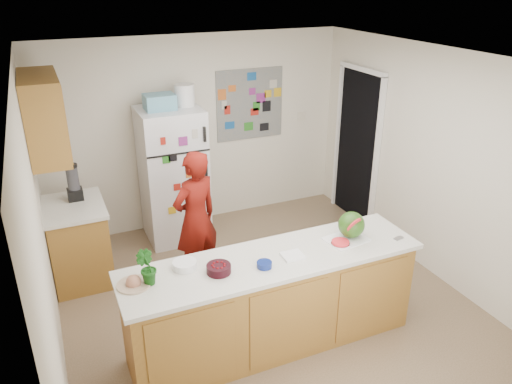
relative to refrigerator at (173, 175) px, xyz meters
name	(u,v)px	position (x,y,z in m)	size (l,w,h in m)	color
floor	(269,307)	(0.45, -1.88, -0.86)	(4.00, 4.50, 0.02)	brown
wall_back	(197,132)	(0.45, 0.38, 0.40)	(4.00, 0.02, 2.50)	beige
wall_left	(40,240)	(-1.56, -1.88, 0.40)	(0.02, 4.50, 2.50)	beige
wall_right	(438,166)	(2.46, -1.88, 0.40)	(0.02, 4.50, 2.50)	beige
ceiling	(272,59)	(0.45, -1.88, 1.66)	(4.00, 4.50, 0.02)	white
doorway	(357,147)	(2.44, -0.43, 0.17)	(0.03, 0.85, 2.04)	black
peninsula_base	(273,303)	(0.25, -2.38, -0.41)	(2.60, 0.62, 0.88)	brown
peninsula_top	(274,259)	(0.25, -2.38, 0.05)	(2.68, 0.70, 0.04)	silver
side_counter_base	(79,244)	(-1.24, -0.53, -0.42)	(0.60, 0.80, 0.86)	brown
side_counter_top	(73,207)	(-1.24, -0.53, 0.03)	(0.64, 0.84, 0.04)	silver
upper_cabinets	(44,116)	(-1.37, -0.58, 1.05)	(0.35, 1.00, 0.80)	brown
refrigerator	(173,175)	(0.00, 0.00, 0.00)	(0.75, 0.70, 1.70)	silver
fridge_top_bin	(160,102)	(-0.10, 0.00, 0.94)	(0.35, 0.28, 0.18)	#5999B2
photo_collage	(250,104)	(1.20, 0.36, 0.70)	(0.95, 0.01, 0.95)	slate
person	(196,219)	(-0.06, -1.10, -0.09)	(0.56, 0.37, 1.53)	#68110A
blender_appliance	(74,183)	(-1.19, -0.38, 0.24)	(0.12, 0.12, 0.38)	black
cutting_board	(346,239)	(0.99, -2.37, 0.08)	(0.38, 0.28, 0.01)	white
watermelon	(351,225)	(1.05, -2.35, 0.20)	(0.24, 0.24, 0.24)	#255A15
watermelon_slice	(340,242)	(0.90, -2.42, 0.09)	(0.16, 0.16, 0.02)	#E3264F
cherry_bowl	(219,269)	(-0.26, -2.41, 0.11)	(0.20, 0.20, 0.07)	black
white_bowl	(185,265)	(-0.50, -2.23, 0.10)	(0.20, 0.20, 0.06)	white
cobalt_bowl	(264,265)	(0.11, -2.49, 0.10)	(0.13, 0.13, 0.05)	navy
plate	(134,285)	(-0.94, -2.31, 0.08)	(0.27, 0.27, 0.02)	beige
paper_towel	(293,256)	(0.41, -2.43, 0.08)	(0.18, 0.16, 0.02)	white
keys	(398,238)	(1.45, -2.55, 0.08)	(0.09, 0.04, 0.01)	gray
potted_plant	(147,268)	(-0.83, -2.33, 0.21)	(0.16, 0.13, 0.29)	#0F3A0D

